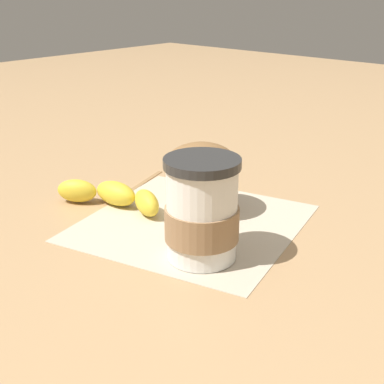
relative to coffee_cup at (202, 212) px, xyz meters
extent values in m
plane|color=tan|center=(0.07, -0.06, -0.06)|extent=(3.00, 3.00, 0.00)
cube|color=beige|center=(0.07, -0.06, -0.05)|extent=(0.31, 0.31, 0.00)
cylinder|color=white|center=(0.00, 0.00, 0.00)|extent=(0.08, 0.08, 0.11)
cylinder|color=#2D2D2D|center=(0.00, 0.00, 0.06)|extent=(0.08, 0.08, 0.01)
cylinder|color=#997551|center=(0.00, 0.00, -0.01)|extent=(0.08, 0.08, 0.04)
cylinder|color=white|center=(0.09, -0.10, -0.04)|extent=(0.08, 0.08, 0.04)
ellipsoid|color=olive|center=(0.09, -0.10, 0.01)|extent=(0.10, 0.10, 0.06)
ellipsoid|color=yellow|center=(0.13, -0.04, -0.04)|extent=(0.06, 0.05, 0.03)
ellipsoid|color=yellow|center=(0.19, -0.03, -0.04)|extent=(0.07, 0.04, 0.03)
ellipsoid|color=yellow|center=(0.23, 0.00, -0.04)|extent=(0.06, 0.05, 0.03)
cube|color=#9E7547|center=(0.22, -0.12, -0.05)|extent=(0.04, 0.11, 0.00)
camera|label=1|loc=(-0.35, 0.40, 0.23)|focal=50.00mm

